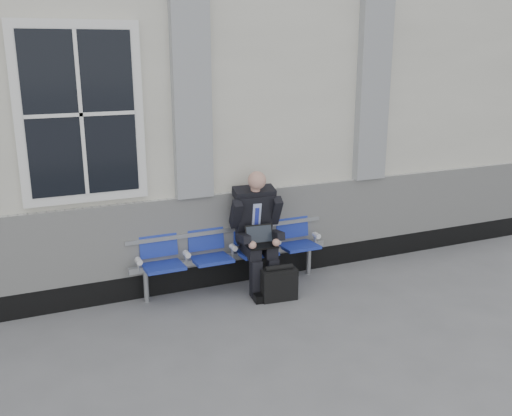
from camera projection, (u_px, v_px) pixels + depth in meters
name	position (u px, v px, depth m)	size (l,w,h in m)	color
ground	(82.00, 373.00, 5.34)	(70.00, 70.00, 0.00)	slate
station_building	(34.00, 102.00, 7.79)	(14.40, 4.40, 4.49)	silver
bench	(231.00, 245.00, 7.13)	(2.60, 0.47, 0.91)	#9EA0A3
businessman	(257.00, 227.00, 7.05)	(0.65, 0.87, 1.51)	black
briefcase	(279.00, 284.00, 6.85)	(0.45, 0.23, 0.44)	black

